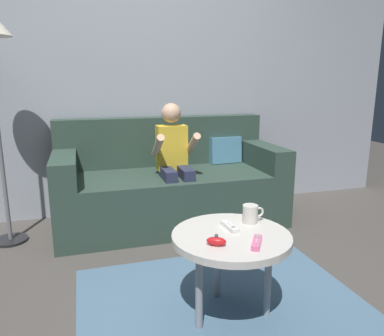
{
  "coord_description": "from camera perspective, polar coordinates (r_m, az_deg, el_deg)",
  "views": [
    {
      "loc": [
        -0.51,
        -1.63,
        1.16
      ],
      "look_at": [
        0.16,
        0.62,
        0.62
      ],
      "focal_mm": 34.82,
      "sensor_mm": 36.0,
      "label": 1
    }
  ],
  "objects": [
    {
      "name": "coffee_mug",
      "position": [
        1.98,
        8.98,
        -6.95
      ],
      "size": [
        0.12,
        0.08,
        0.1
      ],
      "color": "silver",
      "rests_on": "coffee_table"
    },
    {
      "name": "ground_plane",
      "position": [
        2.07,
        0.62,
        -21.16
      ],
      "size": [
        10.12,
        10.12,
        0.0
      ],
      "primitive_type": "plane",
      "color": "#4C4742"
    },
    {
      "name": "game_remote_pink_far_corner",
      "position": [
        1.74,
        9.88,
        -11.19
      ],
      "size": [
        0.1,
        0.14,
        0.03
      ],
      "color": "pink",
      "rests_on": "coffee_table"
    },
    {
      "name": "person_seated_on_couch",
      "position": [
        2.9,
        -2.69,
        1.36
      ],
      "size": [
        0.33,
        0.41,
        1.0
      ],
      "color": "#282D47",
      "rests_on": "ground"
    },
    {
      "name": "area_rug",
      "position": [
        2.05,
        5.73,
        -21.35
      ],
      "size": [
        1.5,
        1.38,
        0.01
      ],
      "primitive_type": "cube",
      "color": "slate",
      "rests_on": "ground"
    },
    {
      "name": "wall_back",
      "position": [
        3.37,
        -8.24,
        14.46
      ],
      "size": [
        5.06,
        0.05,
        2.5
      ],
      "primitive_type": "cube",
      "color": "#999EA8",
      "rests_on": "ground"
    },
    {
      "name": "coffee_table",
      "position": [
        1.86,
        5.98,
        -11.22
      ],
      "size": [
        0.58,
        0.58,
        0.44
      ],
      "color": "beige",
      "rests_on": "ground"
    },
    {
      "name": "couch",
      "position": [
        3.13,
        -3.38,
        -2.75
      ],
      "size": [
        1.82,
        0.8,
        0.86
      ],
      "color": "#2D4238",
      "rests_on": "ground"
    },
    {
      "name": "game_remote_white_near_edge",
      "position": [
        1.89,
        5.81,
        -8.94
      ],
      "size": [
        0.05,
        0.14,
        0.03
      ],
      "color": "white",
      "rests_on": "coffee_table"
    },
    {
      "name": "nunchuk_red",
      "position": [
        1.71,
        3.74,
        -11.12
      ],
      "size": [
        0.1,
        0.08,
        0.05
      ],
      "color": "red",
      "rests_on": "coffee_table"
    }
  ]
}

